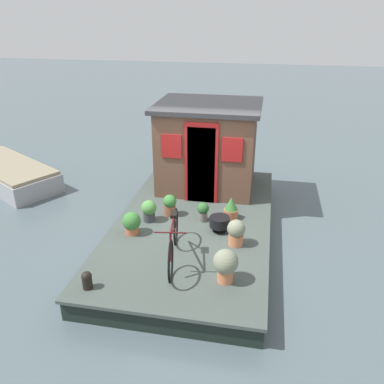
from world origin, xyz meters
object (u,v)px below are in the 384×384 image
Objects in this scene: potted_plant_thyme at (231,208)px; charcoal_grill at (220,222)px; potted_plant_mint at (132,223)px; potted_plant_rosemary at (236,232)px; mooring_bollard at (87,280)px; bicycle at (173,241)px; potted_plant_sage at (203,211)px; potted_plant_ivy at (149,210)px; potted_plant_lavender at (170,205)px; potted_plant_fern at (226,264)px; dinghy_boat at (9,173)px; houseboat_cabin at (208,146)px.

potted_plant_thyme is 1.22× the size of charcoal_grill.
potted_plant_rosemary is at bearing -90.74° from potted_plant_mint.
bicycle is at bearing -48.61° from mooring_bollard.
charcoal_grill is (-0.35, -0.38, -0.03)m from potted_plant_sage.
potted_plant_thyme is at bearing -75.41° from potted_plant_ivy.
potted_plant_lavender reaches higher than potted_plant_mint.
potted_plant_sage is 0.91× the size of potted_plant_mint.
potted_plant_fern is at bearing -74.47° from mooring_bollard.
bicycle is 3.69× the size of potted_plant_thyme.
mooring_bollard is at bearing 144.22° from potted_plant_thyme.
potted_plant_lavender is 0.13× the size of dinghy_boat.
potted_plant_fern is at bearing -120.74° from dinghy_boat.
potted_plant_fern reaches higher than charcoal_grill.
potted_plant_fern reaches higher than mooring_bollard.
bicycle is 1.02m from potted_plant_fern.
potted_plant_ivy is at bearing -18.01° from potted_plant_mint.
potted_plant_rosemary is 1.27× the size of charcoal_grill.
bicycle reaches higher than potted_plant_thyme.
potted_plant_lavender is 2.66m from mooring_bollard.
potted_plant_sage is at bearing 111.25° from potted_plant_thyme.
potted_plant_ivy is 0.79× the size of potted_plant_fern.
potted_plant_sage is at bearing -58.72° from potted_plant_mint.
mooring_bollard is at bearing 131.39° from bicycle.
potted_plant_mint is at bearing 157.48° from houseboat_cabin.
potted_plant_mint is (-0.97, 1.78, 0.01)m from potted_plant_thyme.
potted_plant_sage is 1.36× the size of mooring_bollard.
potted_plant_mint is at bearing -120.76° from dinghy_boat.
mooring_bollard is (-0.99, 1.12, -0.22)m from bicycle.
potted_plant_fern is (-1.68, -1.73, 0.08)m from potted_plant_ivy.
potted_plant_sage is at bearing -29.33° from mooring_bollard.
potted_plant_thyme is (0.99, 0.19, -0.04)m from potted_plant_rosemary.
houseboat_cabin is at bearing 6.12° from potted_plant_sage.
charcoal_grill is 6.45m from dinghy_boat.
bicycle is 3.84× the size of potted_plant_lavender.
bicycle is 3.91× the size of potted_plant_ivy.
potted_plant_lavender reaches higher than dinghy_boat.
potted_plant_rosemary is (-0.57, -1.80, 0.02)m from potted_plant_ivy.
potted_plant_rosemary is 6.93m from dinghy_boat.
charcoal_grill is (0.41, -1.63, -0.04)m from potted_plant_mint.
potted_plant_mint reaches higher than charcoal_grill.
potted_plant_rosemary is 1.13× the size of potted_plant_mint.
potted_plant_mint is at bearing 148.63° from potted_plant_lavender.
dinghy_boat is at bearing 70.41° from potted_plant_lavender.
dinghy_boat is at bearing 58.24° from bicycle.
potted_plant_lavender is (-1.67, 0.52, -0.77)m from houseboat_cabin.
potted_plant_ivy reaches higher than potted_plant_sage.
potted_plant_fern is at bearing -134.13° from potted_plant_ivy.
potted_plant_mint is 1.68m from charcoal_grill.
potted_plant_mint is at bearing -4.68° from mooring_bollard.
potted_plant_thyme is (0.42, -1.61, -0.02)m from potted_plant_ivy.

